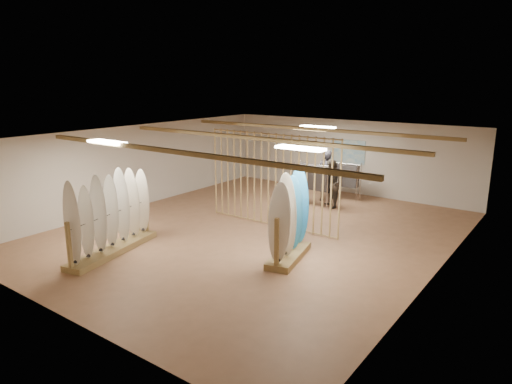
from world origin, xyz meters
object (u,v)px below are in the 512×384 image
Objects in this scene: rack_right at (289,231)px; clothing_rack_b at (342,175)px; shopper_b at (331,181)px; shopper_a at (327,172)px; rack_left at (112,226)px; clothing_rack_a at (314,177)px.

rack_right reaches higher than clothing_rack_b.
shopper_a is at bearing 170.01° from shopper_b.
shopper_a is 1.13× the size of shopper_b.
shopper_a reaches higher than shopper_b.
rack_left reaches higher than clothing_rack_b.
rack_left reaches higher than clothing_rack_a.
shopper_b is (-1.29, 4.74, 0.21)m from rack_right.
rack_left is at bearing -67.21° from shopper_b.
rack_right reaches higher than clothing_rack_a.
rack_right reaches higher than shopper_a.
rack_left is 1.58× the size of shopper_b.
rack_right is at bearing -63.55° from clothing_rack_a.
rack_left is 4.46m from rack_right.
rack_left is 7.99m from shopper_a.
rack_left is 2.02× the size of clothing_rack_a.
shopper_b is (0.21, -1.28, 0.04)m from clothing_rack_b.
clothing_rack_a is 0.69× the size of shopper_a.
shopper_a is (-1.83, 5.44, 0.34)m from rack_right.
clothing_rack_b is at bearing 141.86° from shopper_b.
rack_right is at bearing 103.87° from shopper_a.
clothing_rack_b is at bearing 61.55° from rack_left.
rack_left is 7.34m from clothing_rack_a.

